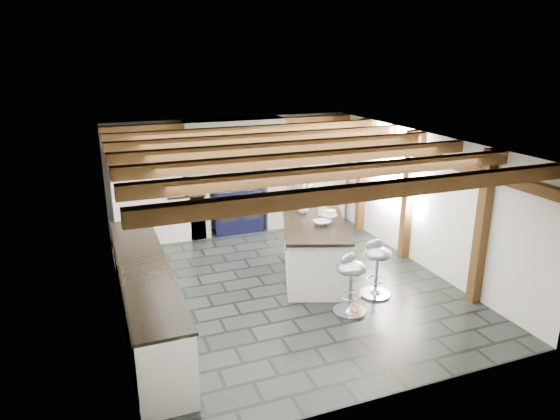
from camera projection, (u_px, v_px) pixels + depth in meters
name	position (u px, v px, depth m)	size (l,w,h in m)	color
ground	(283.00, 282.00, 8.06)	(6.00, 6.00, 0.00)	black
room_shell	(222.00, 200.00, 8.78)	(6.00, 6.03, 6.00)	silver
range_cooker	(236.00, 209.00, 10.29)	(1.00, 0.63, 0.99)	black
kitchen_island	(314.00, 249.00, 8.14)	(1.59, 2.13, 1.26)	white
bar_stool_near	(377.00, 262.00, 7.49)	(0.47, 0.47, 0.87)	silver
bar_stool_far	(350.00, 277.00, 6.98)	(0.57, 0.57, 0.88)	silver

